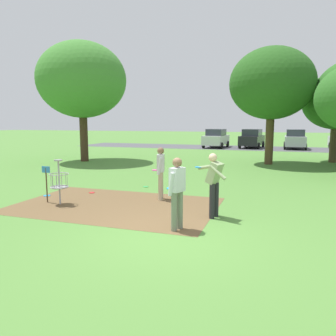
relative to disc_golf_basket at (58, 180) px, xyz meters
The scene contains 16 objects.
ground_plane 4.49m from the disc_golf_basket, 22.23° to the right, with size 160.00×160.00×0.00m, color #518438.
dirt_tee_pad 1.93m from the disc_golf_basket, 14.45° to the left, with size 6.05×3.93×0.01m, color brown.
disc_golf_basket is the anchor object (origin of this frame).
player_foreground_watching 4.33m from the disc_golf_basket, 15.62° to the right, with size 0.45×0.50×1.71m.
player_throwing 3.21m from the disc_golf_basket, 29.94° to the left, with size 0.43×0.49×1.71m.
player_waiting_left 4.80m from the disc_golf_basket, ahead, with size 0.97×0.78×1.71m.
frisbee_near_basket 1.89m from the disc_golf_basket, 86.56° to the left, with size 0.20×0.20×0.02m, color red.
frisbee_by_tee 1.57m from the disc_golf_basket, 143.01° to the left, with size 0.23×0.23×0.02m, color #1E93DB.
frisbee_mid_grass 3.76m from the disc_golf_basket, 65.56° to the left, with size 0.21×0.21×0.02m, color green.
tree_near_left 12.25m from the disc_golf_basket, 118.70° to the left, with size 5.56×5.56×7.51m.
tree_near_right 14.16m from the disc_golf_basket, 64.30° to the left, with size 4.92×4.92×6.85m.
tree_mid_right 17.65m from the disc_golf_basket, 56.12° to the left, with size 4.04×4.04×5.50m.
parking_lot_strip 24.92m from the disc_golf_basket, 80.53° to the left, with size 36.00×6.00×0.01m, color #4C4C51.
parked_car_leftmost 24.30m from the disc_golf_basket, 88.73° to the left, with size 2.23×4.33×1.84m.
parked_car_center_left 25.27m from the disc_golf_basket, 80.92° to the left, with size 2.35×4.39×1.84m.
parked_car_center_right 26.32m from the disc_golf_basket, 72.39° to the left, with size 2.02×4.22×1.84m.
Camera 1 is at (2.21, -6.58, 2.51)m, focal length 34.92 mm.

